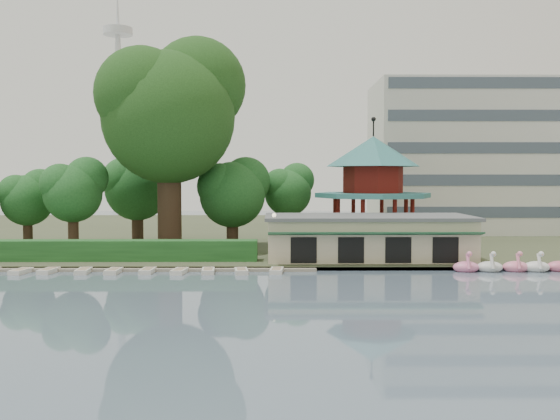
{
  "coord_description": "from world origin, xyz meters",
  "views": [
    {
      "loc": [
        1.68,
        -34.31,
        7.74
      ],
      "look_at": [
        2.0,
        18.0,
        5.0
      ],
      "focal_mm": 40.0,
      "sensor_mm": 36.0,
      "label": 1
    }
  ],
  "objects_px": {
    "pavilion": "(373,180)",
    "big_tree": "(171,107)",
    "dock": "(112,269)",
    "boathouse": "(368,237)"
  },
  "relations": [
    {
      "from": "pavilion",
      "to": "boathouse",
      "type": "bearing_deg",
      "value": -101.28
    },
    {
      "from": "pavilion",
      "to": "big_tree",
      "type": "bearing_deg",
      "value": -169.69
    },
    {
      "from": "dock",
      "to": "boathouse",
      "type": "bearing_deg",
      "value": 12.24
    },
    {
      "from": "big_tree",
      "to": "dock",
      "type": "bearing_deg",
      "value": -106.1
    },
    {
      "from": "dock",
      "to": "pavilion",
      "type": "distance_m",
      "value": 29.14
    },
    {
      "from": "big_tree",
      "to": "pavilion",
      "type": "bearing_deg",
      "value": 10.31
    },
    {
      "from": "boathouse",
      "to": "big_tree",
      "type": "xyz_separation_m",
      "value": [
        -18.82,
        6.24,
        12.42
      ]
    },
    {
      "from": "dock",
      "to": "pavilion",
      "type": "xyz_separation_m",
      "value": [
        24.0,
        14.8,
        7.36
      ]
    },
    {
      "from": "pavilion",
      "to": "big_tree",
      "type": "height_order",
      "value": "big_tree"
    },
    {
      "from": "dock",
      "to": "boathouse",
      "type": "height_order",
      "value": "boathouse"
    }
  ]
}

